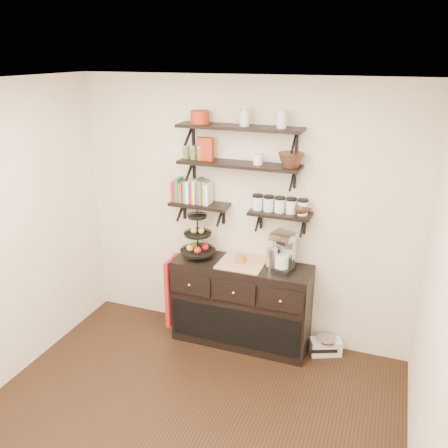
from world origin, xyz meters
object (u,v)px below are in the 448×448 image
at_px(fruit_stand, 198,241).
at_px(coffee_maker, 283,252).
at_px(sideboard, 241,303).
at_px(radio, 326,346).

height_order(fruit_stand, coffee_maker, fruit_stand).
relative_size(sideboard, radio, 4.13).
relative_size(sideboard, coffee_maker, 3.63).
distance_m(coffee_maker, radio, 1.10).
bearing_deg(radio, sideboard, 162.73).
height_order(fruit_stand, radio, fruit_stand).
distance_m(sideboard, fruit_stand, 0.79).
height_order(sideboard, fruit_stand, fruit_stand).
xyz_separation_m(sideboard, fruit_stand, (-0.47, 0.00, 0.63)).
distance_m(fruit_stand, radio, 1.68).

